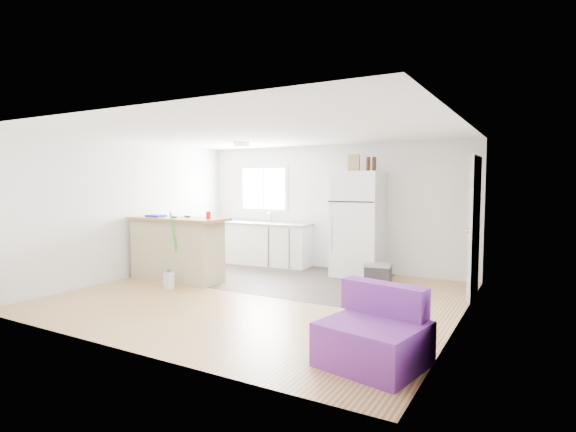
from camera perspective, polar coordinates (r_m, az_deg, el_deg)
The scene contains 19 objects.
room at distance 6.57m, azimuth -3.43°, elevation 0.09°, with size 5.51×5.01×2.41m.
vinyl_zone at distance 8.17m, azimuth -2.87°, elevation -7.57°, with size 4.05×2.50×0.00m, color #312925.
window at distance 9.49m, azimuth -3.10°, elevation 3.48°, with size 1.18×0.06×0.98m.
interior_door at distance 7.13m, azimuth 22.63°, elevation -1.38°, with size 0.11×0.92×2.10m.
ceiling_fixture at distance 8.25m, azimuth -5.94°, elevation 8.98°, with size 0.30×0.30×0.07m, color white.
kitchen_cabinets at distance 9.20m, azimuth -2.80°, elevation -3.48°, with size 1.96×0.71×1.13m.
peninsula at distance 7.94m, azimuth -13.90°, elevation -4.03°, with size 1.78×0.72×1.08m.
refrigerator at distance 8.15m, azimuth 8.89°, elevation -1.00°, with size 0.86×0.82×1.88m.
cooler at distance 7.71m, azimuth 11.35°, elevation -7.10°, with size 0.47×0.35×0.33m.
purple_seat at distance 4.37m, azimuth 10.99°, elevation -14.76°, with size 1.00×0.96×0.71m.
cleaner_jug at distance 7.40m, azimuth -14.90°, elevation -7.90°, with size 0.15×0.12×0.31m.
mop at distance 7.62m, azimuth -14.87°, elevation -6.81°, with size 0.24×0.34×1.22m.
red_cup at distance 7.47m, azimuth -10.07°, elevation 0.11°, with size 0.08×0.08×0.12m, color red.
blue_tray at distance 8.10m, azimuth -16.44°, elevation 0.02°, with size 0.30×0.22×0.04m, color #1518C8.
tool_a at distance 7.87m, azimuth -12.68°, elevation -0.05°, with size 0.14×0.05×0.03m, color black.
tool_b at distance 7.77m, azimuth -14.28°, elevation -0.14°, with size 0.10×0.04×0.03m, color black.
cardboard_box at distance 8.13m, azimuth 8.37°, elevation 6.67°, with size 0.20×0.10×0.30m, color tan.
bottle_left at distance 7.99m, azimuth 10.15°, elevation 6.51°, with size 0.07×0.07×0.25m, color #341609.
bottle_right at distance 8.03m, azimuth 10.89°, elevation 6.49°, with size 0.07×0.07×0.25m, color #341609.
Camera 1 is at (3.57, -5.50, 1.67)m, focal length 28.00 mm.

